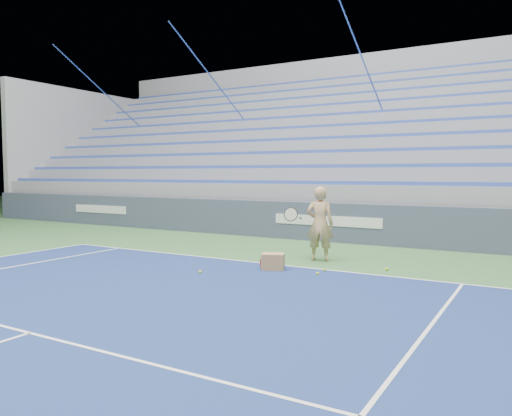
# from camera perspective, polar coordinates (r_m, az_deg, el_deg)

# --- Properties ---
(sponsor_barrier) EXTENTS (30.00, 0.32, 1.10)m
(sponsor_barrier) POSITION_cam_1_polar(r_m,az_deg,el_deg) (14.28, 8.29, -1.60)
(sponsor_barrier) COLOR #3D455D
(sponsor_barrier) RESTS_ON ground
(bleachers) EXTENTS (31.00, 9.15, 7.30)m
(bleachers) POSITION_cam_1_polar(r_m,az_deg,el_deg) (19.64, 14.62, 5.10)
(bleachers) COLOR gray
(bleachers) RESTS_ON ground
(tennis_player) EXTENTS (0.94, 0.87, 1.64)m
(tennis_player) POSITION_cam_1_polar(r_m,az_deg,el_deg) (11.06, 7.27, -1.79)
(tennis_player) COLOR tan
(tennis_player) RESTS_ON ground
(ball_box) EXTENTS (0.54, 0.48, 0.33)m
(ball_box) POSITION_cam_1_polar(r_m,az_deg,el_deg) (10.03, 1.95, -6.16)
(ball_box) COLOR #A27B4E
(ball_box) RESTS_ON ground
(tennis_ball_0) EXTENTS (0.07, 0.07, 0.07)m
(tennis_ball_0) POSITION_cam_1_polar(r_m,az_deg,el_deg) (9.73, -6.41, -7.29)
(tennis_ball_0) COLOR #C0DB2C
(tennis_ball_0) RESTS_ON ground
(tennis_ball_1) EXTENTS (0.07, 0.07, 0.07)m
(tennis_ball_1) POSITION_cam_1_polar(r_m,az_deg,el_deg) (10.29, 14.72, -6.77)
(tennis_ball_1) COLOR #C0DB2C
(tennis_ball_1) RESTS_ON ground
(tennis_ball_2) EXTENTS (0.07, 0.07, 0.07)m
(tennis_ball_2) POSITION_cam_1_polar(r_m,az_deg,el_deg) (9.96, 7.84, -7.04)
(tennis_ball_2) COLOR #C0DB2C
(tennis_ball_2) RESTS_ON ground
(tennis_ball_3) EXTENTS (0.07, 0.07, 0.07)m
(tennis_ball_3) POSITION_cam_1_polar(r_m,az_deg,el_deg) (9.59, 7.05, -7.46)
(tennis_ball_3) COLOR #C0DB2C
(tennis_ball_3) RESTS_ON ground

